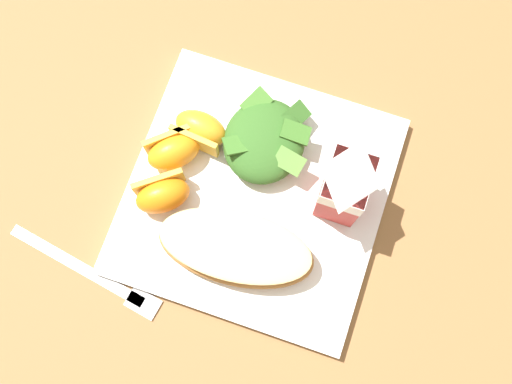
{
  "coord_description": "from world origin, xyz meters",
  "views": [
    {
      "loc": [
        0.15,
        0.05,
        0.69
      ],
      "look_at": [
        0.0,
        0.0,
        0.03
      ],
      "focal_mm": 43.33,
      "sensor_mm": 36.0,
      "label": 1
    }
  ],
  "objects": [
    {
      "name": "white_plate",
      "position": [
        0.0,
        0.0,
        0.01
      ],
      "size": [
        0.28,
        0.28,
        0.02
      ],
      "primitive_type": "cube",
      "color": "white",
      "rests_on": "ground"
    },
    {
      "name": "orange_wedge_middle",
      "position": [
        -0.01,
        -0.1,
        0.04
      ],
      "size": [
        0.07,
        0.07,
        0.04
      ],
      "color": "orange",
      "rests_on": "white_plate"
    },
    {
      "name": "orange_wedge_front",
      "position": [
        -0.05,
        -0.08,
        0.04
      ],
      "size": [
        0.04,
        0.06,
        0.04
      ],
      "color": "orange",
      "rests_on": "white_plate"
    },
    {
      "name": "cheesy_pizza_bread",
      "position": [
        0.07,
        0.0,
        0.03
      ],
      "size": [
        0.1,
        0.18,
        0.04
      ],
      "color": "#A87038",
      "rests_on": "white_plate"
    },
    {
      "name": "green_salad_pile",
      "position": [
        -0.06,
        -0.01,
        0.04
      ],
      "size": [
        0.11,
        0.1,
        0.04
      ],
      "color": "#336023",
      "rests_on": "white_plate"
    },
    {
      "name": "milk_carton",
      "position": [
        -0.03,
        0.09,
        0.08
      ],
      "size": [
        0.06,
        0.05,
        0.11
      ],
      "color": "#B7332D",
      "rests_on": "white_plate"
    },
    {
      "name": "ground",
      "position": [
        0.0,
        0.0,
        0.0
      ],
      "size": [
        3.0,
        3.0,
        0.0
      ],
      "primitive_type": "plane",
      "color": "olive"
    },
    {
      "name": "orange_wedge_rear",
      "position": [
        0.04,
        -0.09,
        0.04
      ],
      "size": [
        0.07,
        0.07,
        0.04
      ],
      "color": "orange",
      "rests_on": "white_plate"
    },
    {
      "name": "metal_fork",
      "position": [
        0.14,
        -0.14,
        0.0
      ],
      "size": [
        0.05,
        0.19,
        0.01
      ],
      "color": "silver",
      "rests_on": "ground"
    }
  ]
}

